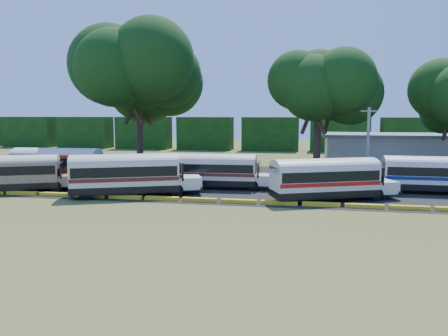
% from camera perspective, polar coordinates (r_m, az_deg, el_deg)
% --- Properties ---
extents(ground, '(160.00, 160.00, 0.00)m').
position_cam_1_polar(ground, '(31.99, -1.00, -4.89)').
color(ground, '#45521B').
rests_on(ground, ground).
extents(asphalt_strip, '(64.00, 24.00, 0.02)m').
position_cam_1_polar(asphalt_strip, '(43.48, 3.50, -1.68)').
color(asphalt_strip, black).
rests_on(asphalt_strip, ground).
extents(curb, '(53.70, 0.45, 0.30)m').
position_cam_1_polar(curb, '(32.92, -0.65, -4.28)').
color(curb, gold).
rests_on(curb, ground).
extents(terminal_building, '(19.00, 9.00, 4.00)m').
position_cam_1_polar(terminal_building, '(61.91, 21.53, 2.36)').
color(terminal_building, '#B8B2A8').
rests_on(terminal_building, ground).
extents(treeline_backdrop, '(130.00, 4.00, 6.00)m').
position_cam_1_polar(treeline_backdrop, '(78.97, 6.09, 4.45)').
color(treeline_backdrop, black).
rests_on(treeline_backdrop, ground).
extents(bus_beige, '(9.66, 6.12, 3.14)m').
position_cam_1_polar(bus_beige, '(41.14, -25.85, -0.37)').
color(bus_beige, black).
rests_on(bus_beige, ground).
extents(bus_red, '(10.38, 3.29, 3.36)m').
position_cam_1_polar(bus_red, '(45.13, -20.67, 0.65)').
color(bus_red, black).
rests_on(bus_red, ground).
extents(bus_cream_west, '(10.62, 6.32, 3.43)m').
position_cam_1_polar(bus_cream_west, '(36.08, -12.42, -0.56)').
color(bus_cream_west, black).
rests_on(bus_cream_west, ground).
extents(bus_cream_east, '(9.46, 2.66, 3.09)m').
position_cam_1_polar(bus_cream_east, '(38.96, -1.10, -0.12)').
color(bus_cream_east, black).
rests_on(bus_cream_east, ground).
extents(bus_white_red, '(10.10, 6.11, 3.27)m').
position_cam_1_polar(bus_white_red, '(34.31, 13.33, -1.13)').
color(bus_white_red, black).
rests_on(bus_white_red, ground).
extents(bus_white_blue, '(9.49, 2.52, 3.11)m').
position_cam_1_polar(bus_white_blue, '(40.54, 25.73, -0.53)').
color(bus_white_blue, black).
rests_on(bus_white_blue, ground).
extents(tree_west, '(13.08, 13.08, 16.56)m').
position_cam_1_polar(tree_west, '(54.73, -11.14, 12.33)').
color(tree_west, '#322019').
rests_on(tree_west, ground).
extents(tree_center, '(9.88, 9.88, 13.56)m').
position_cam_1_polar(tree_center, '(49.49, 12.25, 10.71)').
color(tree_center, '#322019').
rests_on(tree_center, ground).
extents(utility_pole, '(1.60, 0.30, 7.26)m').
position_cam_1_polar(utility_pole, '(45.37, 18.27, 3.09)').
color(utility_pole, gray).
rests_on(utility_pole, ground).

